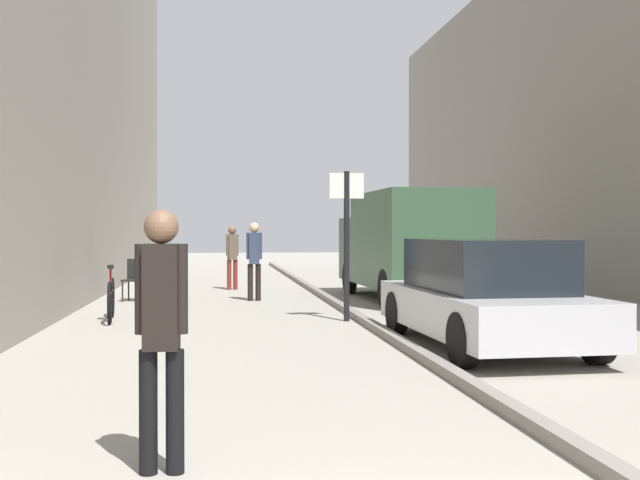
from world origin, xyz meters
name	(u,v)px	position (x,y,z in m)	size (l,w,h in m)	color
ground_plane	(262,311)	(0.00, 12.00, 0.00)	(80.00, 80.00, 0.00)	gray
kerb_strip	(342,307)	(1.58, 12.00, 0.06)	(0.16, 40.00, 0.12)	slate
pedestrian_main_foreground	(254,256)	(-0.05, 14.16, 1.02)	(0.35, 0.23, 1.76)	black
pedestrian_mid_block	(232,253)	(-0.48, 17.41, 0.98)	(0.33, 0.24, 1.70)	maroon
pedestrian_far_crossing	(161,321)	(-1.22, 2.36, 0.98)	(0.34, 0.22, 1.70)	black
delivery_van	(407,243)	(3.41, 13.89, 1.30)	(2.25, 5.36, 2.41)	#335138
parked_car	(484,294)	(2.69, 7.06, 0.71)	(1.93, 4.24, 1.45)	#B7B7BC
street_sign_post	(347,232)	(1.35, 10.15, 1.55)	(0.60, 0.10, 2.60)	black
bicycle_leaning	(111,299)	(-2.71, 10.78, 0.38)	(0.23, 1.77, 0.98)	black
cafe_chair_near_window	(135,277)	(-2.70, 14.49, 0.55)	(0.53, 0.53, 0.94)	black
cafe_chair_by_doorway	(157,280)	(-2.12, 13.25, 0.55)	(0.56, 0.56, 0.94)	brown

